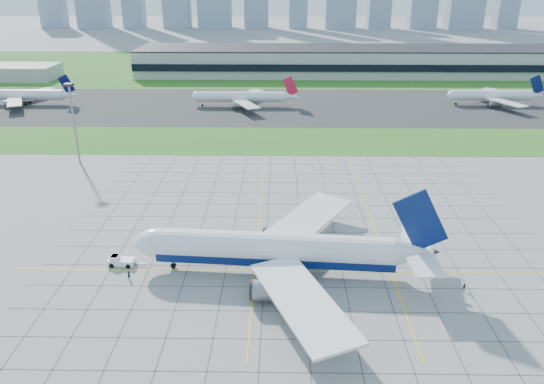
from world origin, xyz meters
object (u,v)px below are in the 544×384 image
Objects in this scene: distant_jet_0 at (20,95)px; distant_jet_2 at (493,95)px; light_mast at (73,114)px; distant_jet_1 at (242,97)px; airliner at (277,250)px; crew_far at (464,288)px; pushback_tug at (120,261)px; crew_near at (129,275)px.

distant_jet_0 is 219.94m from distant_jet_2.
light_mast is at bearing -55.43° from distant_jet_0.
distant_jet_0 and distant_jet_1 have the same top height.
distant_jet_0 is 1.11× the size of distant_jet_2.
light_mast reaches higher than airliner.
airliner is 39.99× the size of crew_far.
crew_far is 0.03× the size of distant_jet_1.
distant_jet_1 is (15.89, 144.16, 3.52)m from pushback_tug.
light_mast is at bearing -152.79° from distant_jet_2.
light_mast is 0.41× the size of airliner.
distant_jet_2 is (116.13, 5.04, -0.00)m from distant_jet_1.
distant_jet_0 is (-157.04, 155.40, 3.70)m from crew_far.
airliner is at bearing -123.14° from distant_jet_2.
distant_jet_1 is (103.80, -2.47, -0.00)m from distant_jet_0.
crew_near is (-29.61, -2.95, -4.43)m from airliner.
crew_near is (34.98, -70.60, -15.23)m from light_mast.
distant_jet_2 is at bearing 2.49° from distant_jet_1.
light_mast is 94.15m from airliner.
airliner is at bearing -51.01° from distant_jet_0.
distant_jet_0 is 1.02× the size of distant_jet_1.
pushback_tug is 0.17× the size of distant_jet_0.
pushback_tug is (31.68, -65.03, -15.21)m from light_mast.
airliner is 1.48× the size of distant_jet_2.
crew_near is 0.04× the size of distant_jet_1.
light_mast is 3.23× the size of pushback_tug.
crew_near is 0.04× the size of distant_jet_0.
distant_jet_2 is (219.93, 2.57, -0.00)m from distant_jet_0.
distant_jet_1 reaches higher than crew_near.
airliner reaches higher than crew_far.
light_mast is 0.60× the size of distant_jet_2.
distant_jet_2 is at bearing 52.85° from pushback_tug.
distant_jet_1 reaches higher than pushback_tug.
pushback_tug is at bearing -64.03° from light_mast.
crew_near is at bearing -54.99° from pushback_tug.
airliner reaches higher than crew_near.
light_mast is at bearing 54.88° from crew_near.
pushback_tug is 0.17× the size of distant_jet_1.
distant_jet_2 is at bearing 0.67° from distant_jet_0.
light_mast is 16.22× the size of crew_far.
airliner is (64.59, -67.64, -10.81)m from light_mast.
distant_jet_2 is at bearing 61.21° from airliner.
airliner is at bearing -46.33° from light_mast.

